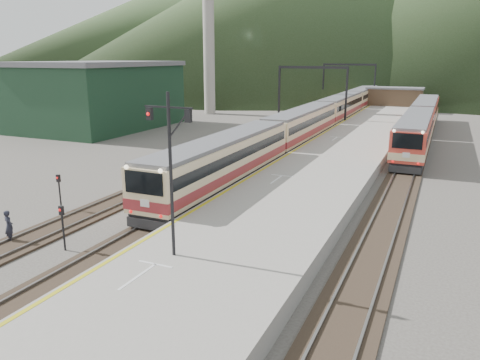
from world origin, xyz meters
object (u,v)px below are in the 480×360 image
at_px(second_train, 421,123).
at_px(signal_mast, 170,159).
at_px(main_train, 324,116).
at_px(worker, 9,226).

distance_m(second_train, signal_mast, 41.80).
relative_size(second_train, signal_mast, 5.45).
distance_m(main_train, signal_mast, 42.80).
distance_m(main_train, second_train, 11.60).
relative_size(main_train, second_train, 2.08).
distance_m(signal_mast, worker, 10.66).
bearing_deg(signal_mast, worker, -179.66).
relative_size(second_train, worker, 22.08).
bearing_deg(second_train, signal_mast, -100.37).
bearing_deg(second_train, main_train, 172.55).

